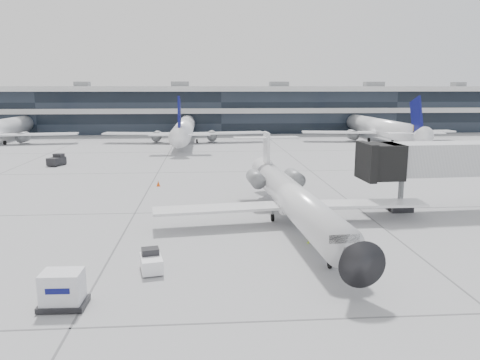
{
  "coord_description": "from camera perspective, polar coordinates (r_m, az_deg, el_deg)",
  "views": [
    {
      "loc": [
        -3.73,
        -40.0,
        10.69
      ],
      "look_at": [
        -0.72,
        1.14,
        2.6
      ],
      "focal_mm": 35.0,
      "sensor_mm": 36.0,
      "label": 1
    }
  ],
  "objects": [
    {
      "name": "regional_jet",
      "position": [
        37.35,
        6.41,
        -2.16
      ],
      "size": [
        22.06,
        27.55,
        6.36
      ],
      "rotation": [
        0.0,
        0.0,
        0.06
      ],
      "color": "silver",
      "rests_on": "ground"
    },
    {
      "name": "terminal",
      "position": [
        122.19,
        -2.47,
        8.42
      ],
      "size": [
        170.0,
        22.0,
        10.0
      ],
      "primitive_type": "cube",
      "color": "black",
      "rests_on": "ground"
    },
    {
      "name": "ground",
      "position": [
        41.57,
        1.1,
        -3.81
      ],
      "size": [
        220.0,
        220.0,
        0.0
      ],
      "primitive_type": "plane",
      "color": "gray",
      "rests_on": "ground"
    },
    {
      "name": "bg_jet_center",
      "position": [
        95.69,
        -6.75,
        4.61
      ],
      "size": [
        32.0,
        40.0,
        9.6
      ],
      "primitive_type": null,
      "color": "white",
      "rests_on": "ground"
    },
    {
      "name": "jet_bridge",
      "position": [
        46.58,
        27.05,
        2.3
      ],
      "size": [
        19.43,
        4.73,
        6.24
      ],
      "rotation": [
        0.0,
        0.0,
        0.05
      ],
      "color": "#BABDBF",
      "rests_on": "ground"
    },
    {
      "name": "baggage_tug",
      "position": [
        28.65,
        -10.77,
        -9.77
      ],
      "size": [
        1.6,
        2.24,
        1.29
      ],
      "rotation": [
        0.0,
        0.0,
        0.21
      ],
      "color": "white",
      "rests_on": "ground"
    },
    {
      "name": "traffic_cone",
      "position": [
        52.75,
        -9.93,
        -0.44
      ],
      "size": [
        0.43,
        0.43,
        0.61
      ],
      "rotation": [
        0.0,
        0.0,
        -0.03
      ],
      "color": "#ED4E0C",
      "rests_on": "ground"
    },
    {
      "name": "ramp_worker",
      "position": [
        33.3,
        8.52,
        -6.19
      ],
      "size": [
        0.75,
        0.7,
        1.72
      ],
      "primitive_type": "imported",
      "rotation": [
        0.0,
        0.0,
        3.75
      ],
      "color": "#B7ED18",
      "rests_on": "ground"
    },
    {
      "name": "cargo_uld",
      "position": [
        25.28,
        -20.81,
        -12.41
      ],
      "size": [
        2.27,
        1.7,
        1.82
      ],
      "rotation": [
        0.0,
        0.0,
        -0.02
      ],
      "color": "black",
      "rests_on": "ground"
    },
    {
      "name": "far_tug",
      "position": [
        70.93,
        -21.44,
        2.25
      ],
      "size": [
        2.31,
        2.9,
        1.61
      ],
      "rotation": [
        0.0,
        0.0,
        -0.37
      ],
      "color": "black",
      "rests_on": "ground"
    },
    {
      "name": "bg_jet_right",
      "position": [
        102.06,
        16.38,
        4.64
      ],
      "size": [
        32.0,
        40.0,
        9.6
      ],
      "primitive_type": null,
      "color": "white",
      "rests_on": "ground"
    }
  ]
}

